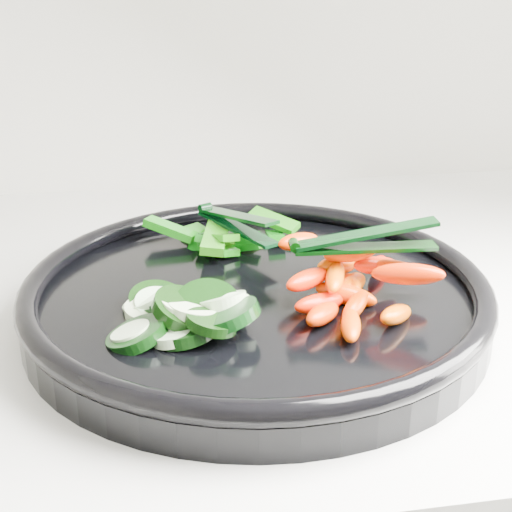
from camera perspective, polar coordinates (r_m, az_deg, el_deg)
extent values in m
cylinder|color=black|center=(0.58, 0.00, -3.87)|extent=(0.49, 0.49, 0.02)
torus|color=black|center=(0.57, 0.00, -2.21)|extent=(0.49, 0.49, 0.02)
cylinder|color=black|center=(0.51, -9.52, -6.25)|extent=(0.05, 0.05, 0.03)
cylinder|color=#CDEEBE|center=(0.51, -9.93, -6.15)|extent=(0.03, 0.03, 0.02)
cylinder|color=black|center=(0.55, -7.88, -3.73)|extent=(0.05, 0.05, 0.03)
cylinder|color=#CFF1C1|center=(0.54, -7.84, -4.02)|extent=(0.04, 0.04, 0.02)
cylinder|color=black|center=(0.51, -5.74, -6.05)|extent=(0.05, 0.05, 0.02)
cylinder|color=#CCEEBF|center=(0.50, -6.73, -6.46)|extent=(0.03, 0.03, 0.02)
cylinder|color=black|center=(0.56, -4.90, -3.15)|extent=(0.04, 0.04, 0.02)
cylinder|color=beige|center=(0.55, -4.34, -3.82)|extent=(0.04, 0.04, 0.02)
cylinder|color=black|center=(0.55, -7.04, -3.92)|extent=(0.06, 0.06, 0.02)
cylinder|color=#D8FCC9|center=(0.55, -7.75, -3.52)|extent=(0.04, 0.04, 0.02)
cylinder|color=black|center=(0.54, -7.58, -4.08)|extent=(0.05, 0.05, 0.02)
cylinder|color=#E1F6C4|center=(0.54, -8.84, -4.30)|extent=(0.04, 0.04, 0.01)
cylinder|color=black|center=(0.55, -7.77, -3.75)|extent=(0.05, 0.05, 0.02)
cylinder|color=beige|center=(0.55, -8.79, -3.74)|extent=(0.05, 0.05, 0.02)
cylinder|color=black|center=(0.51, -2.27, -4.84)|extent=(0.06, 0.07, 0.03)
cylinder|color=#B1CFA6|center=(0.52, -2.68, -3.73)|extent=(0.04, 0.04, 0.03)
cylinder|color=black|center=(0.52, -5.75, -4.29)|extent=(0.07, 0.07, 0.03)
cylinder|color=beige|center=(0.51, -6.12, -4.35)|extent=(0.04, 0.04, 0.02)
cylinder|color=black|center=(0.52, -3.92, -4.04)|extent=(0.07, 0.06, 0.03)
cylinder|color=beige|center=(0.51, -1.58, -4.32)|extent=(0.04, 0.04, 0.02)
cylinder|color=black|center=(0.50, -3.58, -5.32)|extent=(0.05, 0.05, 0.02)
cylinder|color=#E3F7C6|center=(0.51, -5.14, -4.47)|extent=(0.05, 0.05, 0.02)
ellipsoid|color=#FA3600|center=(0.54, 7.96, -3.97)|extent=(0.04, 0.04, 0.02)
ellipsoid|color=#F42600|center=(0.54, 5.12, -3.77)|extent=(0.05, 0.04, 0.02)
ellipsoid|color=#EB4000|center=(0.51, 7.59, -5.52)|extent=(0.03, 0.05, 0.02)
ellipsoid|color=#FF5900|center=(0.57, 7.52, -2.17)|extent=(0.02, 0.04, 0.02)
ellipsoid|color=#EC5D00|center=(0.53, 11.13, -4.62)|extent=(0.04, 0.04, 0.03)
ellipsoid|color=#FC5F00|center=(0.57, 7.58, -2.26)|extent=(0.04, 0.05, 0.02)
ellipsoid|color=red|center=(0.52, 5.35, -4.65)|extent=(0.04, 0.04, 0.02)
ellipsoid|color=#EE5B00|center=(0.55, 7.20, -3.07)|extent=(0.05, 0.04, 0.03)
ellipsoid|color=#F31800|center=(0.61, 9.74, -0.65)|extent=(0.03, 0.04, 0.02)
ellipsoid|color=#ED2400|center=(0.54, 4.18, -1.87)|extent=(0.05, 0.04, 0.02)
ellipsoid|color=#F01800|center=(0.57, 9.65, -0.75)|extent=(0.05, 0.03, 0.03)
ellipsoid|color=#F05100|center=(0.57, 6.55, -0.74)|extent=(0.05, 0.04, 0.02)
ellipsoid|color=#E54F00|center=(0.55, 6.34, -1.64)|extent=(0.03, 0.05, 0.02)
ellipsoid|color=#F73800|center=(0.57, 11.62, -1.20)|extent=(0.05, 0.04, 0.02)
ellipsoid|color=#DE5A00|center=(0.58, 3.42, 1.16)|extent=(0.04, 0.03, 0.02)
ellipsoid|color=#F44500|center=(0.56, 7.56, 0.25)|extent=(0.04, 0.02, 0.02)
ellipsoid|color=#EA0D00|center=(0.53, 12.05, -1.42)|extent=(0.06, 0.04, 0.02)
cube|color=#09610C|center=(0.67, -2.57, 1.22)|extent=(0.05, 0.04, 0.02)
cube|color=#126209|center=(0.66, -1.19, 1.00)|extent=(0.06, 0.03, 0.03)
cube|color=#0A6B0B|center=(0.68, 1.55, 1.56)|extent=(0.02, 0.05, 0.02)
cube|color=#126009|center=(0.65, -2.73, 0.61)|extent=(0.03, 0.04, 0.01)
cube|color=#0A6E0D|center=(0.66, -2.56, 0.93)|extent=(0.07, 0.04, 0.02)
cube|color=#0A6D0A|center=(0.68, -4.26, 1.50)|extent=(0.04, 0.06, 0.01)
cube|color=#096209|center=(0.67, -3.32, 1.50)|extent=(0.04, 0.06, 0.03)
cube|color=#156D0A|center=(0.65, -2.97, 1.52)|extent=(0.03, 0.05, 0.02)
cube|color=#106709|center=(0.67, -6.84, 2.14)|extent=(0.05, 0.04, 0.02)
cube|color=#28720A|center=(0.65, -3.27, 1.48)|extent=(0.04, 0.07, 0.01)
cube|color=#0A6D0D|center=(0.69, 1.44, 2.87)|extent=(0.05, 0.05, 0.02)
cylinder|color=black|center=(0.54, 3.07, 0.88)|extent=(0.01, 0.01, 0.01)
cube|color=black|center=(0.55, 8.74, 0.64)|extent=(0.11, 0.02, 0.00)
cube|color=black|center=(0.55, 8.81, 1.76)|extent=(0.11, 0.02, 0.02)
cylinder|color=black|center=(0.70, -4.09, 3.90)|extent=(0.01, 0.01, 0.01)
cube|color=black|center=(0.65, -1.54, 2.27)|extent=(0.06, 0.11, 0.00)
cube|color=black|center=(0.65, -1.55, 3.22)|extent=(0.06, 0.11, 0.02)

